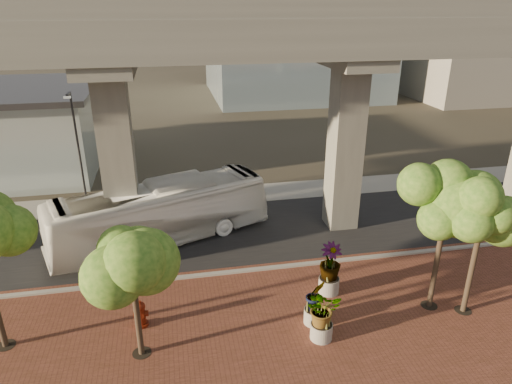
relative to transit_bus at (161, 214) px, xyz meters
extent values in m
plane|color=#363327|center=(4.15, -1.95, -1.64)|extent=(160.00, 160.00, 0.00)
cube|color=brown|center=(4.15, -9.95, -1.61)|extent=(70.00, 13.00, 0.06)
cube|color=black|center=(4.15, 0.05, -1.62)|extent=(90.00, 8.00, 0.04)
cube|color=#A09E95|center=(4.15, -3.95, -1.56)|extent=(70.00, 0.25, 0.16)
cube|color=#A09E95|center=(4.15, 5.55, -1.61)|extent=(90.00, 3.00, 0.06)
cube|color=gray|center=(4.15, -1.55, 8.86)|extent=(72.00, 2.40, 1.80)
cube|color=gray|center=(4.15, 1.65, 8.86)|extent=(72.00, 2.40, 1.80)
cube|color=gray|center=(4.15, -2.65, 10.26)|extent=(72.00, 0.12, 1.00)
cube|color=gray|center=(4.15, 2.75, 10.26)|extent=(72.00, 0.12, 1.00)
cube|color=gray|center=(42.15, 34.05, 10.36)|extent=(18.00, 16.00, 24.00)
imported|color=white|center=(0.00, 0.00, 0.00)|extent=(12.01, 6.61, 3.28)
cylinder|color=#65190B|center=(-0.89, -7.04, -1.52)|extent=(0.52, 0.52, 0.12)
cylinder|color=#65190B|center=(-0.89, -7.04, -1.10)|extent=(0.35, 0.35, 0.84)
sphere|color=#65190B|center=(-0.89, -7.04, -0.68)|extent=(0.41, 0.41, 0.41)
cylinder|color=#65190B|center=(-0.89, -7.04, -0.49)|extent=(0.12, 0.12, 0.15)
cylinder|color=#65190B|center=(-0.89, -7.04, -1.03)|extent=(0.58, 0.23, 0.23)
cylinder|color=gray|center=(5.92, -9.15, -1.25)|extent=(0.86, 0.86, 0.67)
imported|color=#2D6019|center=(5.92, -9.15, -0.20)|extent=(1.90, 1.90, 1.43)
cylinder|color=#AAA49A|center=(7.23, -6.31, -1.22)|extent=(0.92, 0.92, 0.71)
imported|color=#2D6019|center=(7.23, -6.31, -0.03)|extent=(2.24, 2.24, 1.68)
cylinder|color=#9A958B|center=(5.93, -8.21, -1.26)|extent=(0.82, 0.82, 0.64)
imported|color=#2D6019|center=(5.93, -8.21, -0.26)|extent=(1.83, 1.83, 1.37)
cylinder|color=black|center=(-5.92, -7.25, -1.58)|extent=(0.70, 0.70, 0.01)
cylinder|color=#3F3124|center=(-0.85, -8.66, 0.00)|extent=(0.22, 0.22, 3.15)
cylinder|color=black|center=(-0.85, -8.66, -1.58)|extent=(0.70, 0.70, 0.01)
cylinder|color=#3F3124|center=(11.12, -8.11, 0.14)|extent=(0.22, 0.22, 3.45)
cylinder|color=black|center=(11.12, -8.11, -1.58)|extent=(0.70, 0.70, 0.01)
cylinder|color=#3F3124|center=(12.34, -8.70, 0.18)|extent=(0.22, 0.22, 3.53)
cylinder|color=black|center=(12.34, -8.70, -1.58)|extent=(0.70, 0.70, 0.01)
cylinder|color=#29282D|center=(-4.61, 5.15, 2.02)|extent=(0.13, 0.13, 7.24)
cube|color=#29282D|center=(-4.61, 4.69, 5.64)|extent=(0.14, 0.91, 0.14)
cube|color=silver|center=(-4.61, 4.24, 5.55)|extent=(0.36, 0.18, 0.11)
cylinder|color=#2F2E33|center=(11.99, 5.25, 2.38)|extent=(0.14, 0.14, 7.96)
cube|color=#2F2E33|center=(11.99, 4.75, 6.36)|extent=(0.15, 0.99, 0.15)
cube|color=silver|center=(11.99, 4.26, 6.26)|extent=(0.40, 0.20, 0.12)
camera|label=1|loc=(0.73, -22.47, 10.45)|focal=32.00mm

